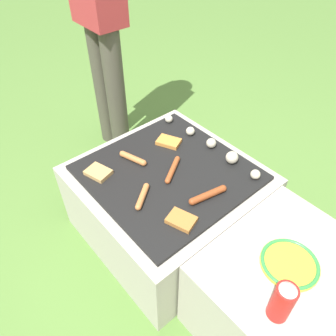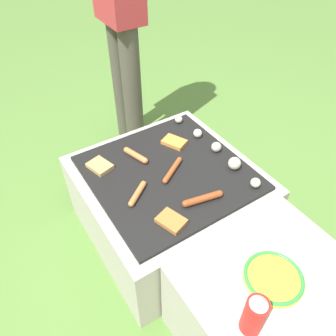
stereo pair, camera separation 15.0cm
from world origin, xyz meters
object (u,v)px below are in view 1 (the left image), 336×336
at_px(sausage_front_center, 133,158).
at_px(plate_colorful, 290,263).
at_px(condiment_bottle, 283,301).
at_px(fork_utensil, 327,231).

bearing_deg(sausage_front_center, plate_colorful, 6.19).
distance_m(plate_colorful, condiment_bottle, 0.21).
bearing_deg(plate_colorful, sausage_front_center, -173.81).
height_order(sausage_front_center, fork_utensil, sausage_front_center).
bearing_deg(plate_colorful, condiment_bottle, -67.64).
xyz_separation_m(sausage_front_center, fork_utensil, (0.83, 0.32, -0.01)).
relative_size(condiment_bottle, fork_utensil, 1.26).
bearing_deg(sausage_front_center, fork_utensil, 21.25).
distance_m(condiment_bottle, fork_utensil, 0.42).
relative_size(plate_colorful, condiment_bottle, 1.12).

